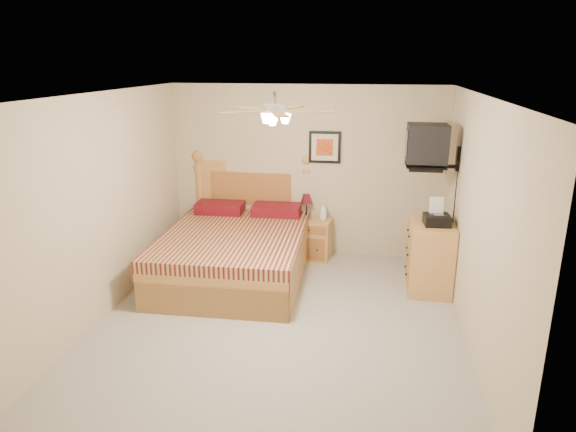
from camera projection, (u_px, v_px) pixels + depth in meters
The scene contains 17 objects.
floor at pixel (280, 321), 5.79m from camera, with size 4.50×4.50×0.00m, color gray.
ceiling at pixel (278, 94), 5.05m from camera, with size 4.00×4.50×0.04m, color white.
wall_back at pixel (306, 171), 7.54m from camera, with size 4.00×0.04×2.50m, color #C1AF8E.
wall_front at pixel (217, 316), 3.30m from camera, with size 4.00×0.04×2.50m, color #C1AF8E.
wall_left at pixel (103, 207), 5.73m from camera, with size 0.04×4.50×2.50m, color #C1AF8E.
wall_right at pixel (476, 225), 5.11m from camera, with size 0.04×4.50×2.50m, color #C1AF8E.
bed at pixel (234, 224), 6.75m from camera, with size 1.79×2.35×1.52m, color #B37E43, non-canonical shape.
nightstand at pixel (312, 239), 7.57m from camera, with size 0.54×0.41×0.59m, color #B6863B.
table_lamp at pixel (306, 206), 7.49m from camera, with size 0.20×0.20×0.37m, color #4F0E18, non-canonical shape.
lotion_bottle at pixel (324, 211), 7.46m from camera, with size 0.10×0.10×0.25m, color white.
framed_picture at pixel (325, 147), 7.38m from camera, with size 0.46×0.04×0.46m, color black.
dresser at pixel (430, 256), 6.48m from camera, with size 0.53×0.76×0.90m, color tan.
fax_machine at pixel (438, 212), 6.21m from camera, with size 0.31×0.33×0.33m, color black, non-canonical shape.
magazine_lower at pixel (428, 215), 6.63m from camera, with size 0.19×0.26×0.02m, color #BDB19A.
magazine_upper at pixel (430, 213), 6.64m from camera, with size 0.18×0.25×0.02m, color gray.
wall_tv at pixel (439, 147), 6.25m from camera, with size 0.56×0.46×0.58m, color black, non-canonical shape.
ceiling_fan at pixel (275, 111), 4.91m from camera, with size 1.14×1.14×0.28m, color silver, non-canonical shape.
Camera 1 is at (0.93, -5.10, 2.83)m, focal length 32.00 mm.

